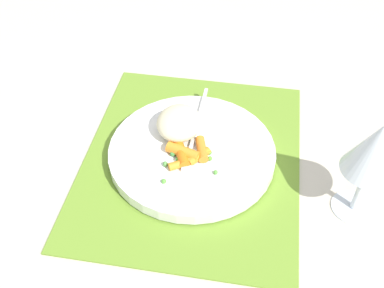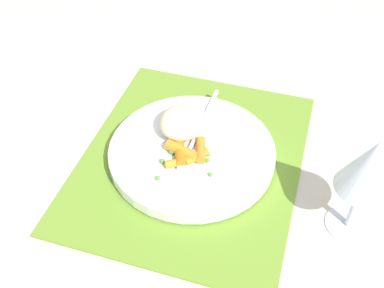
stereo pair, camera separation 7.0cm
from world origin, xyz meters
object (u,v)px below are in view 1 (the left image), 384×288
at_px(rice_mound, 179,123).
at_px(carrot_portion, 188,154).
at_px(plate, 192,153).
at_px(wine_glass, 375,151).
at_px(fork, 195,135).

height_order(rice_mound, carrot_portion, rice_mound).
relative_size(plate, wine_glass, 1.60).
distance_m(plate, wine_glass, 0.28).
xyz_separation_m(carrot_portion, wine_glass, (0.04, 0.26, 0.09)).
xyz_separation_m(plate, wine_glass, (0.06, 0.25, 0.11)).
bearing_deg(plate, wine_glass, 77.04).
bearing_deg(carrot_portion, fork, 175.75).
bearing_deg(wine_glass, carrot_portion, -98.51).
xyz_separation_m(plate, rice_mound, (-0.03, -0.03, 0.03)).
relative_size(plate, carrot_portion, 3.55).
bearing_deg(carrot_portion, rice_mound, -156.15).
relative_size(rice_mound, wine_glass, 0.49).
bearing_deg(fork, wine_glass, 71.20).
bearing_deg(fork, plate, -1.04).
bearing_deg(carrot_portion, plate, 171.32).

